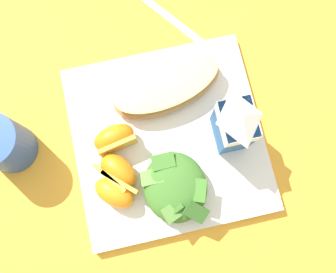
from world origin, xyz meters
The scene contains 10 objects.
ground centered at (0.00, 0.00, 0.00)m, with size 3.00×3.00×0.00m, color gold.
white_plate centered at (0.00, 0.00, 0.01)m, with size 0.28×0.28×0.02m, color white.
cheesy_pizza_bread centered at (-0.07, 0.01, 0.03)m, with size 0.11×0.18×0.04m.
green_salad_pile centered at (0.08, -0.01, 0.04)m, with size 0.11×0.09×0.04m.
milk_carton centered at (0.01, 0.09, 0.08)m, with size 0.06×0.04×0.11m.
orange_wedge_front centered at (-0.01, -0.08, 0.04)m, with size 0.05×0.07×0.04m.
orange_wedge_middle centered at (0.04, -0.08, 0.04)m, with size 0.07×0.07×0.04m.
orange_wedge_rear centered at (0.06, -0.09, 0.04)m, with size 0.07×0.07×0.04m.
metal_fork centered at (-0.17, 0.07, 0.00)m, with size 0.16×0.13×0.01m.
drinking_blue_cup centered at (-0.04, -0.23, 0.04)m, with size 0.07×0.07×0.09m, color #284CA3.
Camera 1 is at (0.10, -0.02, 0.57)m, focal length 40.08 mm.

